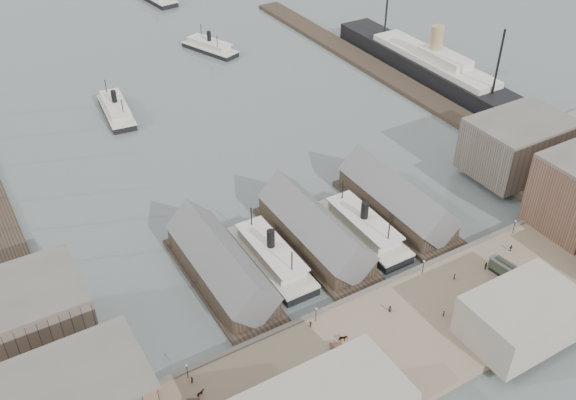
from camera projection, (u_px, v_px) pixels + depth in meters
ground at (353, 284)px, 151.46m from camera, size 900.00×900.00×0.00m
quay at (407, 336)px, 136.91m from camera, size 180.00×30.00×2.00m
seawall at (366, 294)px, 147.16m from camera, size 180.00×1.20×2.30m
east_wharf at (383, 72)px, 246.24m from camera, size 10.00×180.00×1.60m
ferry_shed_west at (221, 266)px, 149.75m from camera, size 14.00×42.00×12.60m
ferry_shed_center at (315, 231)px, 160.54m from camera, size 14.00×42.00×12.60m
ferry_shed_east at (397, 200)px, 171.34m from camera, size 14.00×42.00×12.60m
warehouse_west_back at (21, 321)px, 129.72m from camera, size 26.00×20.00×14.00m
warehouse_east_back at (517, 146)px, 184.64m from camera, size 28.00×20.00×15.00m
street_bldg_center at (523, 317)px, 133.34m from camera, size 24.00×16.00×10.00m
lamp_post_far_w at (187, 369)px, 125.14m from camera, size 0.44×0.44×3.92m
lamp_post_near_w at (316, 312)px, 137.60m from camera, size 0.44×0.44×3.92m
lamp_post_near_e at (424, 264)px, 150.06m from camera, size 0.44×0.44×3.92m
lamp_post_far_e at (515, 224)px, 162.51m from camera, size 0.44×0.44×3.92m
ferry_docked_west at (271, 256)px, 155.89m from camera, size 9.14×30.47×10.88m
ferry_docked_east at (363, 227)px, 165.07m from camera, size 9.20×30.66×10.95m
ferry_open_near at (116, 109)px, 218.58m from camera, size 11.05×27.78×9.66m
ferry_open_mid at (210, 47)px, 263.55m from camera, size 16.32×26.76×9.18m
ocean_steamer at (433, 68)px, 241.29m from camera, size 13.96×101.99×20.40m
tram at (509, 272)px, 149.26m from camera, size 3.91×10.41×3.61m
horse_cart_left at (198, 396)px, 122.22m from camera, size 4.59×3.46×1.43m
horse_cart_center at (341, 341)px, 133.43m from camera, size 4.92×2.82×1.55m
horse_cart_right at (463, 319)px, 138.59m from camera, size 4.79×2.93×1.53m
pedestrian_0 at (192, 380)px, 125.19m from camera, size 0.78×0.79×1.76m
pedestrian_2 at (310, 325)px, 137.17m from camera, size 1.08×0.64×1.64m
pedestrian_3 at (375, 348)px, 131.69m from camera, size 0.49×1.08×1.82m
pedestrian_4 at (390, 309)px, 140.99m from camera, size 0.92×0.96×1.65m
pedestrian_5 at (444, 314)px, 139.70m from camera, size 0.74×0.79×1.75m
pedestrian_6 at (486, 266)px, 152.42m from camera, size 0.95×1.06×1.79m
pedestrian_7 at (501, 293)px, 145.13m from camera, size 1.12×0.72×1.65m
pedestrian_8 at (511, 248)px, 157.77m from camera, size 1.09×0.61×1.76m
pedestrian_10 at (454, 277)px, 149.30m from camera, size 0.76×0.76×1.70m
pedestrian_11 at (302, 390)px, 123.31m from camera, size 0.48×0.98×1.62m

